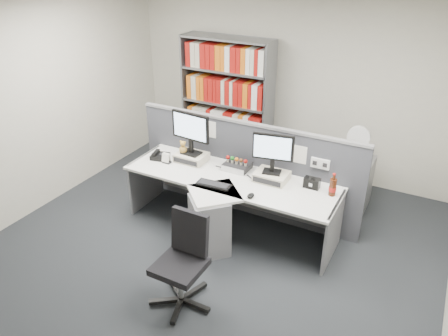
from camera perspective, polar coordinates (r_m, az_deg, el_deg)
The scene contains 21 objects.
ground at distance 5.03m, azimuth -3.56°, elevation -12.42°, with size 5.50×5.50×0.00m, color #2A2D31.
room_shell at distance 4.12m, azimuth -4.27°, elevation 7.11°, with size 5.04×5.54×2.72m.
partition at distance 5.59m, azimuth 2.92°, elevation 0.01°, with size 3.00×0.08×1.27m.
desk at distance 5.18m, azimuth -0.29°, elevation -4.81°, with size 2.60×1.20×0.72m.
monitor_riser_left at distance 5.60m, azimuth -4.26°, elevation 1.41°, with size 0.38×0.31×0.10m.
monitor_riser_right at distance 5.15m, azimuth 6.19°, elevation -1.10°, with size 0.38×0.31×0.10m.
monitor_left at distance 5.45m, azimuth -4.38°, elevation 4.97°, with size 0.54×0.19×0.54m.
monitor_right at distance 5.01m, azimuth 6.39°, elevation 2.31°, with size 0.47×0.19×0.48m.
desktop_pc at distance 5.38m, azimuth 1.72°, elevation 0.25°, with size 0.30×0.27×0.08m.
figurines at distance 5.33m, azimuth 1.66°, elevation 1.06°, with size 0.29×0.05×0.09m.
keyboard at distance 5.03m, azimuth -1.35°, elevation -2.16°, with size 0.41×0.18×0.03m.
mouse at distance 4.81m, azimuth 3.50°, elevation -3.60°, with size 0.07×0.11×0.04m, color black.
desk_phone at distance 5.71m, azimuth -8.35°, elevation 1.56°, with size 0.25×0.23×0.09m.
desk_calendar at distance 5.58m, azimuth -7.49°, elevation 1.19°, with size 0.11×0.08×0.13m.
plush_toy at distance 5.57m, azimuth -5.35°, elevation 2.61°, with size 0.10×0.10×0.17m.
speaker at distance 5.07m, azimuth 11.35°, elevation -1.92°, with size 0.18×0.10×0.12m, color black.
cola_bottle at distance 4.95m, azimuth 13.94°, elevation -2.43°, with size 0.08×0.08×0.27m.
shelving_unit at distance 6.81m, azimuth 0.39°, elevation 8.20°, with size 1.41×0.40×2.00m.
filing_cabinet at distance 6.05m, azimuth 16.23°, elevation -2.07°, with size 0.45×0.61×0.70m.
desk_fan at distance 5.77m, azimuth 17.06°, elevation 3.58°, with size 0.29×0.17×0.48m.
office_chair at distance 4.32m, azimuth -5.28°, elevation -11.60°, with size 0.60×0.63×0.94m.
Camera 1 is at (2.08, -3.26, 3.21)m, focal length 35.17 mm.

